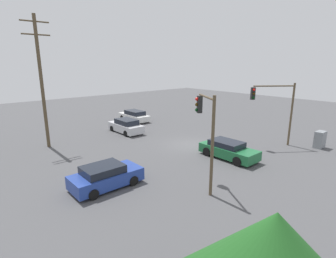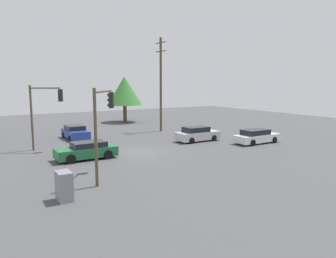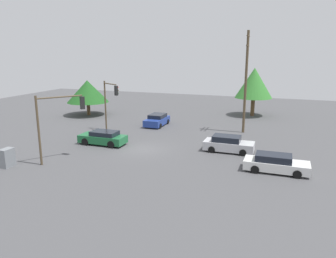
# 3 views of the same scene
# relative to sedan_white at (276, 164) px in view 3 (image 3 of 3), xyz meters

# --- Properties ---
(ground_plane) EXTENTS (80.00, 80.00, 0.00)m
(ground_plane) POSITION_rel_sedan_white_xyz_m (-1.98, -11.85, -0.66)
(ground_plane) COLOR #4C4C4F
(sedan_white) EXTENTS (1.94, 4.77, 1.37)m
(sedan_white) POSITION_rel_sedan_white_xyz_m (0.00, 0.00, 0.00)
(sedan_white) COLOR silver
(sedan_white) RESTS_ON ground_plane
(sedan_blue) EXTENTS (4.23, 2.07, 1.41)m
(sedan_blue) POSITION_rel_sedan_white_xyz_m (-11.77, -14.38, 0.02)
(sedan_blue) COLOR #233D93
(sedan_blue) RESTS_ON ground_plane
(sedan_green) EXTENTS (2.00, 4.61, 1.36)m
(sedan_green) POSITION_rel_sedan_white_xyz_m (-2.13, -16.23, 0.02)
(sedan_green) COLOR #1E6638
(sedan_green) RESTS_ON ground_plane
(sedan_silver) EXTENTS (1.95, 4.47, 1.48)m
(sedan_silver) POSITION_rel_sedan_white_xyz_m (-3.94, -4.26, 0.05)
(sedan_silver) COLOR silver
(sedan_silver) RESTS_ON ground_plane
(traffic_signal_main) EXTENTS (3.28, 2.47, 5.61)m
(traffic_signal_main) POSITION_rel_sedan_white_xyz_m (3.46, -16.90, 3.21)
(traffic_signal_main) COLOR brown
(traffic_signal_main) RESTS_ON ground_plane
(traffic_signal_cross) EXTENTS (1.63, 2.51, 5.67)m
(traffic_signal_cross) POSITION_rel_sedan_white_xyz_m (-7.25, -18.24, 3.18)
(traffic_signal_cross) COLOR brown
(traffic_signal_cross) RESTS_ON ground_plane
(utility_pole_tall) EXTENTS (2.20, 0.28, 11.11)m
(utility_pole_tall) POSITION_rel_sedan_white_xyz_m (-11.82, -3.92, 5.20)
(utility_pole_tall) COLOR brown
(utility_pole_tall) RESTS_ON ground_plane
(electrical_cabinet) EXTENTS (1.07, 0.68, 1.49)m
(electrical_cabinet) POSITION_rel_sedan_white_xyz_m (6.07, -19.99, 0.09)
(electrical_cabinet) COLOR gray
(electrical_cabinet) RESTS_ON ground_plane
(tree_behind) EXTENTS (5.84, 5.84, 4.97)m
(tree_behind) POSITION_rel_sedan_white_xyz_m (-14.74, -26.13, 2.76)
(tree_behind) COLOR brown
(tree_behind) RESTS_ON ground_plane
(tree_far) EXTENTS (5.14, 5.14, 6.73)m
(tree_far) POSITION_rel_sedan_white_xyz_m (-22.30, -3.99, 3.97)
(tree_far) COLOR brown
(tree_far) RESTS_ON ground_plane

